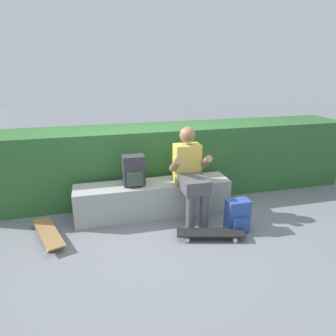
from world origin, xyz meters
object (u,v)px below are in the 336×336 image
object	(u,v)px
skateboard_near_person	(210,233)
backpack_on_bench	(134,171)
bench_main	(153,199)
person_skater	(190,171)
skateboard_beside_bench	(48,233)
backpack_on_ground	(238,216)

from	to	relation	value
skateboard_near_person	backpack_on_bench	distance (m)	1.25
bench_main	person_skater	bearing A→B (deg)	-25.12
person_skater	skateboard_near_person	size ratio (longest dim) A/B	1.47
skateboard_near_person	bench_main	bearing A→B (deg)	123.94
skateboard_beside_bench	backpack_on_ground	bearing A→B (deg)	-8.90
bench_main	skateboard_near_person	distance (m)	0.96
bench_main	skateboard_near_person	bearing A→B (deg)	-56.06
skateboard_beside_bench	backpack_on_ground	size ratio (longest dim) A/B	2.05
skateboard_near_person	backpack_on_ground	world-z (taller)	backpack_on_ground
person_skater	backpack_on_bench	world-z (taller)	person_skater
bench_main	skateboard_beside_bench	size ratio (longest dim) A/B	2.55
bench_main	backpack_on_ground	size ratio (longest dim) A/B	5.23
skateboard_near_person	skateboard_beside_bench	xyz separation A→B (m)	(-1.87, 0.47, 0.00)
bench_main	backpack_on_ground	xyz separation A→B (m)	(0.93, -0.67, -0.04)
bench_main	skateboard_beside_bench	bearing A→B (deg)	-166.88
skateboard_near_person	person_skater	bearing A→B (deg)	97.82
person_skater	skateboard_beside_bench	world-z (taller)	person_skater
skateboard_beside_bench	backpack_on_bench	xyz separation A→B (m)	(1.09, 0.30, 0.58)
skateboard_beside_bench	backpack_on_ground	xyz separation A→B (m)	(2.27, -0.36, 0.12)
backpack_on_bench	skateboard_near_person	bearing A→B (deg)	-44.78
person_skater	skateboard_beside_bench	size ratio (longest dim) A/B	1.48
skateboard_beside_bench	backpack_on_bench	size ratio (longest dim) A/B	2.05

